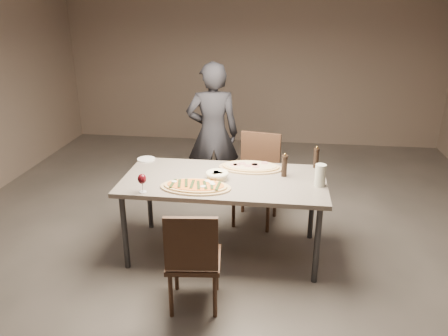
# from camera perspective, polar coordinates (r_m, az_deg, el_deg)

# --- Properties ---
(room) EXTENTS (7.00, 7.00, 7.00)m
(room) POSITION_cam_1_polar(r_m,az_deg,el_deg) (3.68, 0.00, 8.01)
(room) COLOR #5C554F
(room) RESTS_ON ground
(dining_table) EXTENTS (1.80, 0.90, 0.75)m
(dining_table) POSITION_cam_1_polar(r_m,az_deg,el_deg) (3.90, 0.00, -2.15)
(dining_table) COLOR gray
(dining_table) RESTS_ON ground
(zucchini_pizza) EXTENTS (0.60, 0.33, 0.05)m
(zucchini_pizza) POSITION_cam_1_polar(r_m,az_deg,el_deg) (3.69, -3.71, -2.40)
(zucchini_pizza) COLOR tan
(zucchini_pizza) RESTS_ON dining_table
(ham_pizza) EXTENTS (0.60, 0.33, 0.04)m
(ham_pizza) POSITION_cam_1_polar(r_m,az_deg,el_deg) (4.11, 3.48, 0.15)
(ham_pizza) COLOR tan
(ham_pizza) RESTS_ON dining_table
(bread_basket) EXTENTS (0.20, 0.20, 0.07)m
(bread_basket) POSITION_cam_1_polar(r_m,az_deg,el_deg) (3.84, -0.91, -0.91)
(bread_basket) COLOR beige
(bread_basket) RESTS_ON dining_table
(oil_dish) EXTENTS (0.12, 0.12, 0.01)m
(oil_dish) POSITION_cam_1_polar(r_m,az_deg,el_deg) (4.02, 2.80, -0.44)
(oil_dish) COLOR white
(oil_dish) RESTS_ON dining_table
(pepper_mill_left) EXTENTS (0.05, 0.05, 0.21)m
(pepper_mill_left) POSITION_cam_1_polar(r_m,az_deg,el_deg) (4.18, 11.95, 1.33)
(pepper_mill_left) COLOR black
(pepper_mill_left) RESTS_ON dining_table
(pepper_mill_right) EXTENTS (0.06, 0.06, 0.22)m
(pepper_mill_right) POSITION_cam_1_polar(r_m,az_deg,el_deg) (3.93, 7.89, 0.33)
(pepper_mill_right) COLOR black
(pepper_mill_right) RESTS_ON dining_table
(carafe) EXTENTS (0.09, 0.09, 0.19)m
(carafe) POSITION_cam_1_polar(r_m,az_deg,el_deg) (3.78, 12.46, -0.93)
(carafe) COLOR silver
(carafe) RESTS_ON dining_table
(wine_glass) EXTENTS (0.07, 0.07, 0.16)m
(wine_glass) POSITION_cam_1_polar(r_m,az_deg,el_deg) (3.63, -10.66, -1.50)
(wine_glass) COLOR silver
(wine_glass) RESTS_ON dining_table
(side_plate) EXTENTS (0.18, 0.18, 0.01)m
(side_plate) POSITION_cam_1_polar(r_m,az_deg,el_deg) (4.40, -10.13, 1.14)
(side_plate) COLOR white
(side_plate) RESTS_ON dining_table
(chair_near) EXTENTS (0.44, 0.44, 0.85)m
(chair_near) POSITION_cam_1_polar(r_m,az_deg,el_deg) (3.28, -4.09, -11.40)
(chair_near) COLOR #3A2518
(chair_near) RESTS_ON ground
(chair_far) EXTENTS (0.52, 0.52, 0.94)m
(chair_far) POSITION_cam_1_polar(r_m,az_deg,el_deg) (4.61, 4.40, -0.68)
(chair_far) COLOR #3A2518
(chair_far) RESTS_ON ground
(diner) EXTENTS (0.65, 0.49, 1.62)m
(diner) POSITION_cam_1_polar(r_m,az_deg,el_deg) (4.96, -1.47, 4.46)
(diner) COLOR black
(diner) RESTS_ON ground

